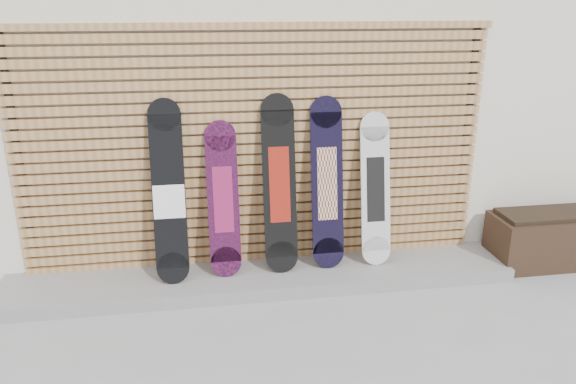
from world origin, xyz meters
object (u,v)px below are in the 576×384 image
at_px(snowboard_1, 223,200).
at_px(snowboard_2, 279,185).
at_px(snowboard_3, 327,184).
at_px(snowboard_4, 375,189).
at_px(planter_box, 553,238).
at_px(snowboard_0, 169,194).

distance_m(snowboard_1, snowboard_2, 0.51).
xyz_separation_m(snowboard_1, snowboard_3, (0.94, 0.01, 0.09)).
bearing_deg(snowboard_4, planter_box, -4.48).
xyz_separation_m(planter_box, snowboard_1, (-3.18, 0.13, 0.54)).
height_order(snowboard_0, snowboard_3, snowboard_0).
bearing_deg(snowboard_3, snowboard_0, -178.21).
relative_size(planter_box, snowboard_0, 0.76).
relative_size(planter_box, snowboard_1, 0.88).
bearing_deg(planter_box, snowboard_2, 177.16).
bearing_deg(snowboard_0, snowboard_3, 1.79).
distance_m(snowboard_2, snowboard_4, 0.90).
relative_size(snowboard_2, snowboard_3, 1.02).
height_order(planter_box, snowboard_2, snowboard_2).
relative_size(snowboard_1, snowboard_3, 0.88).
bearing_deg(snowboard_1, snowboard_2, 0.07).
relative_size(planter_box, snowboard_2, 0.76).
xyz_separation_m(snowboard_1, snowboard_2, (0.50, 0.00, 0.11)).
xyz_separation_m(snowboard_2, snowboard_3, (0.44, 0.01, -0.02)).
relative_size(snowboard_1, snowboard_4, 0.98).
xyz_separation_m(snowboard_2, snowboard_4, (0.89, 0.01, -0.10)).
bearing_deg(snowboard_4, snowboard_3, 179.64).
bearing_deg(snowboard_3, snowboard_2, -178.69).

